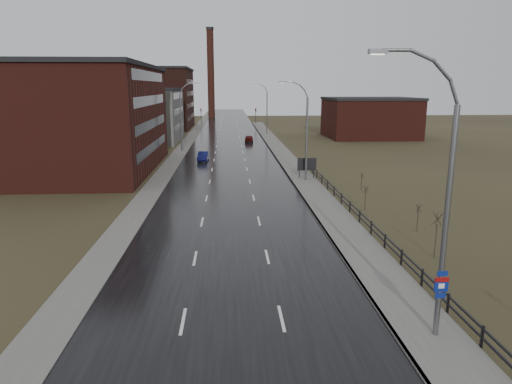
{
  "coord_description": "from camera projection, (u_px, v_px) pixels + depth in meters",
  "views": [
    {
      "loc": [
        -0.07,
        -15.44,
        10.67
      ],
      "look_at": [
        1.93,
        17.74,
        3.0
      ],
      "focal_mm": 32.0,
      "sensor_mm": 36.0,
      "label": 1
    }
  ],
  "objects": [
    {
      "name": "warehouse_near",
      "position": [
        65.0,
        118.0,
        58.44
      ],
      "size": [
        22.44,
        28.56,
        13.5
      ],
      "color": "#471914",
      "rests_on": "ground"
    },
    {
      "name": "sidewalk_left",
      "position": [
        180.0,
        153.0,
        75.28
      ],
      "size": [
        2.4,
        260.0,
        0.12
      ],
      "primitive_type": "cube",
      "color": "#595651",
      "rests_on": "ground"
    },
    {
      "name": "building_right",
      "position": [
        370.0,
        118.0,
        97.99
      ],
      "size": [
        18.36,
        16.32,
        8.5
      ],
      "color": "#471914",
      "rests_on": "ground"
    },
    {
      "name": "shrub_c",
      "position": [
        436.0,
        234.0,
        28.84
      ],
      "size": [
        0.71,
        0.75,
        3.02
      ],
      "color": "#382D23",
      "rests_on": "ground"
    },
    {
      "name": "streetlight_right_far",
      "position": [
        266.0,
        109.0,
        104.14
      ],
      "size": [
        3.36,
        0.28,
        11.35
      ],
      "color": "slate",
      "rests_on": "ground"
    },
    {
      "name": "streetlight_main",
      "position": [
        440.0,
        203.0,
        18.49
      ],
      "size": [
        3.91,
        0.29,
        12.11
      ],
      "color": "slate",
      "rests_on": "ground"
    },
    {
      "name": "curb_right",
      "position": [
        292.0,
        182.0,
        51.85
      ],
      "size": [
        0.16,
        180.0,
        0.18
      ],
      "primitive_type": "cube",
      "color": "slate",
      "rests_on": "ground"
    },
    {
      "name": "smokestack",
      "position": [
        211.0,
        73.0,
        159.48
      ],
      "size": [
        2.7,
        2.7,
        30.7
      ],
      "color": "#331611",
      "rests_on": "ground"
    },
    {
      "name": "sidewalk_right",
      "position": [
        305.0,
        182.0,
        51.94
      ],
      "size": [
        3.2,
        180.0,
        0.18
      ],
      "primitive_type": "cube",
      "color": "#595651",
      "rests_on": "ground"
    },
    {
      "name": "warehouse_mid",
      "position": [
        139.0,
        115.0,
        91.05
      ],
      "size": [
        16.32,
        20.4,
        10.5
      ],
      "color": "slate",
      "rests_on": "ground"
    },
    {
      "name": "car_near",
      "position": [
        203.0,
        157.0,
        66.97
      ],
      "size": [
        1.64,
        4.2,
        1.36
      ],
      "primitive_type": "imported",
      "rotation": [
        0.0,
        0.0,
        -0.05
      ],
      "color": "#0E1146",
      "rests_on": "ground"
    },
    {
      "name": "billboard",
      "position": [
        307.0,
        165.0,
        53.72
      ],
      "size": [
        2.26,
        0.17,
        2.54
      ],
      "color": "black",
      "rests_on": "ground"
    },
    {
      "name": "warehouse_far",
      "position": [
        140.0,
        98.0,
        119.37
      ],
      "size": [
        26.52,
        24.48,
        15.5
      ],
      "color": "#331611",
      "rests_on": "ground"
    },
    {
      "name": "shrub_f",
      "position": [
        362.0,
        181.0,
        48.0
      ],
      "size": [
        0.45,
        0.47,
        1.86
      ],
      "color": "#382D23",
      "rests_on": "ground"
    },
    {
      "name": "guardrail",
      "position": [
        362.0,
        217.0,
        35.67
      ],
      "size": [
        0.1,
        53.05,
        1.1
      ],
      "color": "black",
      "rests_on": "ground"
    },
    {
      "name": "shrub_d",
      "position": [
        418.0,
        217.0,
        34.33
      ],
      "size": [
        0.51,
        0.53,
        2.12
      ],
      "color": "#382D23",
      "rests_on": "ground"
    },
    {
      "name": "streetlight_left",
      "position": [
        183.0,
        117.0,
        75.96
      ],
      "size": [
        3.36,
        0.28,
        11.35
      ],
      "color": "slate",
      "rests_on": "ground"
    },
    {
      "name": "ground",
      "position": [
        234.0,
        373.0,
        17.42
      ],
      "size": [
        320.0,
        320.0,
        0.0
      ],
      "primitive_type": "plane",
      "color": "#2D2819",
      "rests_on": "ground"
    },
    {
      "name": "traffic_light_right",
      "position": [
        256.0,
        108.0,
        133.57
      ],
      "size": [
        0.58,
        2.73,
        5.3
      ],
      "color": "black",
      "rests_on": "ground"
    },
    {
      "name": "streetlight_right_mid",
      "position": [
        304.0,
        131.0,
        51.62
      ],
      "size": [
        3.36,
        0.28,
        11.35
      ],
      "color": "slate",
      "rests_on": "ground"
    },
    {
      "name": "traffic_light_left",
      "position": [
        201.0,
        108.0,
        132.63
      ],
      "size": [
        0.58,
        2.73,
        5.3
      ],
      "color": "black",
      "rests_on": "ground"
    },
    {
      "name": "shrub_e",
      "position": [
        365.0,
        197.0,
        40.34
      ],
      "size": [
        0.52,
        0.55,
        2.18
      ],
      "color": "#382D23",
      "rests_on": "ground"
    },
    {
      "name": "car_far",
      "position": [
        249.0,
        139.0,
        89.86
      ],
      "size": [
        1.85,
        4.19,
        1.4
      ],
      "primitive_type": "imported",
      "rotation": [
        0.0,
        0.0,
        3.09
      ],
      "color": "#450D0B",
      "rests_on": "ground"
    },
    {
      "name": "road",
      "position": [
        229.0,
        153.0,
        75.77
      ],
      "size": [
        14.0,
        300.0,
        0.06
      ],
      "primitive_type": "cube",
      "color": "black",
      "rests_on": "ground"
    }
  ]
}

